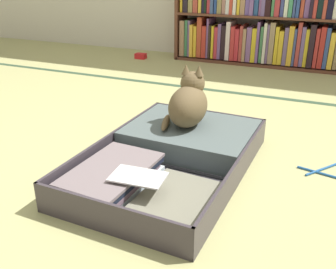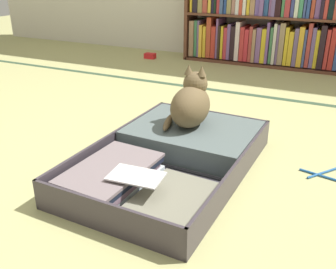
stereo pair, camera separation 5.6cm
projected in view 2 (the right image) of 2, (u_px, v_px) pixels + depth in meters
The scene contains 6 objects.
ground_plane at pixel (137, 177), 1.62m from camera, with size 10.00×10.00×0.00m, color tan.
tatami_border at pixel (231, 92), 2.71m from camera, with size 4.80×0.05×0.00m.
bookshelf at pixel (278, 19), 3.27m from camera, with size 1.62×0.26×0.84m.
open_suitcase at pixel (175, 153), 1.72m from camera, with size 0.63×0.98×0.12m.
black_cat at pixel (191, 104), 1.79m from camera, with size 0.22×0.28×0.28m.
small_red_pouch at pixel (150, 56), 3.69m from camera, with size 0.10×0.07×0.05m.
Camera 2 is at (0.73, -1.21, 0.82)m, focal length 41.13 mm.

